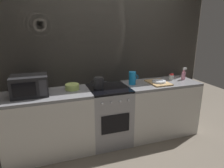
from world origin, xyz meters
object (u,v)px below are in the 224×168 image
object	(u,v)px
dish_pile	(159,82)
spice_jar	(171,77)
mixing_bowl	(72,87)
pitcher	(132,78)
kettle	(99,83)
spray_bottle	(184,75)
stove_unit	(109,115)
microwave	(30,86)

from	to	relation	value
dish_pile	spice_jar	bearing A→B (deg)	19.59
mixing_bowl	pitcher	world-z (taller)	pitcher
kettle	spray_bottle	size ratio (longest dim) A/B	1.40
stove_unit	mixing_bowl	xyz separation A→B (m)	(-0.53, 0.09, 0.49)
microwave	dish_pile	bearing A→B (deg)	-1.80
microwave	mixing_bowl	bearing A→B (deg)	7.14
mixing_bowl	kettle	bearing A→B (deg)	-9.53
spice_jar	spray_bottle	distance (m)	0.21
stove_unit	spice_jar	size ratio (longest dim) A/B	8.57
kettle	mixing_bowl	world-z (taller)	kettle
mixing_bowl	spray_bottle	world-z (taller)	spray_bottle
stove_unit	pitcher	bearing A→B (deg)	7.02
microwave	pitcher	world-z (taller)	microwave
stove_unit	microwave	distance (m)	1.24
kettle	mixing_bowl	size ratio (longest dim) A/B	1.42
stove_unit	spice_jar	xyz separation A→B (m)	(1.14, 0.07, 0.50)
kettle	pitcher	bearing A→B (deg)	2.96
spice_jar	spray_bottle	bearing A→B (deg)	-12.33
kettle	spice_jar	size ratio (longest dim) A/B	2.71
spray_bottle	microwave	bearing A→B (deg)	-179.82
stove_unit	spray_bottle	bearing A→B (deg)	0.98
stove_unit	dish_pile	size ratio (longest dim) A/B	2.25
dish_pile	spray_bottle	bearing A→B (deg)	7.33
mixing_bowl	spice_jar	size ratio (longest dim) A/B	1.90
stove_unit	kettle	xyz separation A→B (m)	(-0.15, 0.02, 0.53)
mixing_bowl	spray_bottle	distance (m)	1.88
microwave	pitcher	bearing A→B (deg)	1.33
spice_jar	spray_bottle	xyz separation A→B (m)	(0.21, -0.05, 0.03)
stove_unit	spray_bottle	xyz separation A→B (m)	(1.35, 0.02, 0.53)
kettle	spice_jar	bearing A→B (deg)	2.10
mixing_bowl	spray_bottle	xyz separation A→B (m)	(1.88, -0.06, 0.04)
kettle	pitcher	size ratio (longest dim) A/B	1.42
dish_pile	stove_unit	bearing A→B (deg)	176.91
stove_unit	spray_bottle	world-z (taller)	spray_bottle
stove_unit	kettle	distance (m)	0.55
stove_unit	spice_jar	bearing A→B (deg)	3.44
stove_unit	microwave	bearing A→B (deg)	179.18
dish_pile	spice_jar	world-z (taller)	spice_jar
pitcher	spice_jar	size ratio (longest dim) A/B	1.90
mixing_bowl	spice_jar	world-z (taller)	spice_jar
pitcher	dish_pile	bearing A→B (deg)	-12.79
spray_bottle	dish_pile	bearing A→B (deg)	-172.67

